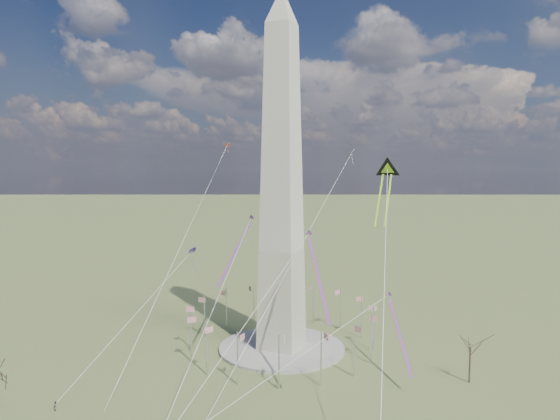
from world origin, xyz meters
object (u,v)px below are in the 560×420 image
at_px(tree_near, 470,344).
at_px(kite_delta_black, 387,173).
at_px(washington_monument, 282,182).
at_px(person_west, 56,406).

distance_m(tree_near, kite_delta_black, 47.27).
bearing_deg(tree_near, kite_delta_black, 162.48).
height_order(washington_monument, person_west, washington_monument).
height_order(person_west, kite_delta_black, kite_delta_black).
bearing_deg(kite_delta_black, person_west, 38.21).
relative_size(washington_monument, person_west, 51.69).
xyz_separation_m(person_west, kite_delta_black, (57.59, 58.16, 49.58)).
distance_m(person_west, kite_delta_black, 95.70).
distance_m(washington_monument, kite_delta_black, 28.86).
xyz_separation_m(tree_near, kite_delta_black, (-22.25, 7.03, 41.11)).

